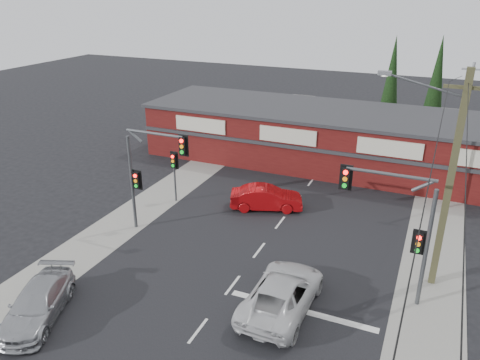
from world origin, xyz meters
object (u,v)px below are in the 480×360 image
at_px(white_suv, 282,293).
at_px(silver_suv, 37,304).
at_px(shop_building, 315,135).
at_px(red_sedan, 266,198).
at_px(utility_pole, 448,176).

height_order(white_suv, silver_suv, white_suv).
xyz_separation_m(white_suv, shop_building, (-3.63, 18.61, 1.37)).
height_order(white_suv, shop_building, shop_building).
bearing_deg(red_sedan, shop_building, -22.73).
bearing_deg(utility_pole, shop_building, 123.76).
xyz_separation_m(red_sedan, utility_pole, (9.80, -4.30, 4.66)).
distance_m(white_suv, shop_building, 19.01).
relative_size(white_suv, red_sedan, 1.24).
xyz_separation_m(shop_building, utility_pole, (9.36, -14.00, 3.26)).
bearing_deg(red_sedan, silver_suv, 139.26).
distance_m(silver_suv, utility_pole, 18.18).
bearing_deg(utility_pole, silver_suv, -148.07).
bearing_deg(white_suv, red_sedan, -64.39).
distance_m(silver_suv, red_sedan, 14.51).
distance_m(shop_building, utility_pole, 17.15).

